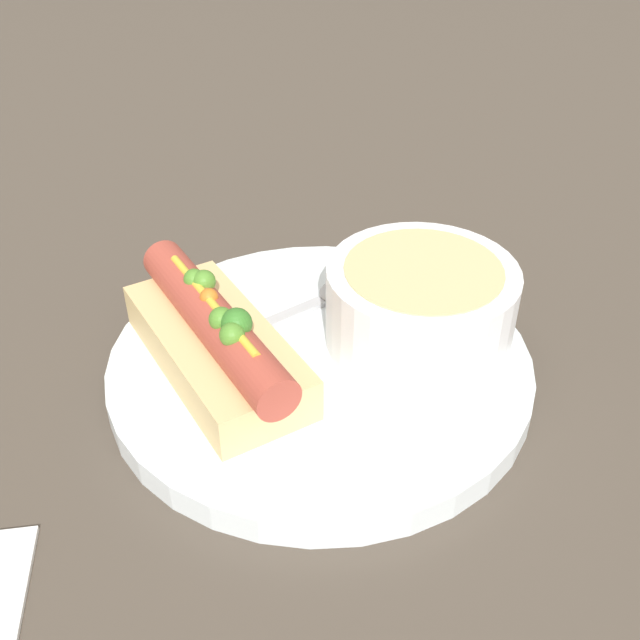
{
  "coord_description": "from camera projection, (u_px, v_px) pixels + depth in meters",
  "views": [
    {
      "loc": [
        0.34,
        -0.13,
        0.32
      ],
      "look_at": [
        0.0,
        0.0,
        0.05
      ],
      "focal_mm": 42.0,
      "sensor_mm": 36.0,
      "label": 1
    }
  ],
  "objects": [
    {
      "name": "dinner_plate",
      "position": [
        320.0,
        366.0,
        0.48
      ],
      "size": [
        0.27,
        0.27,
        0.02
      ],
      "color": "white",
      "rests_on": "ground_plane"
    },
    {
      "name": "ground_plane",
      "position": [
        320.0,
        376.0,
        0.48
      ],
      "size": [
        4.0,
        4.0,
        0.0
      ],
      "primitive_type": "plane",
      "color": "#4C4238"
    },
    {
      "name": "hot_dog",
      "position": [
        216.0,
        339.0,
        0.45
      ],
      "size": [
        0.17,
        0.09,
        0.06
      ],
      "rotation": [
        0.0,
        0.0,
        0.19
      ],
      "color": "#E5C17F",
      "rests_on": "dinner_plate"
    },
    {
      "name": "soup_bowl",
      "position": [
        421.0,
        302.0,
        0.47
      ],
      "size": [
        0.12,
        0.12,
        0.05
      ],
      "color": "white",
      "rests_on": "dinner_plate"
    },
    {
      "name": "spoon",
      "position": [
        315.0,
        302.0,
        0.51
      ],
      "size": [
        0.06,
        0.15,
        0.01
      ],
      "rotation": [
        0.0,
        0.0,
        1.84
      ],
      "color": "#B7B7BC",
      "rests_on": "dinner_plate"
    }
  ]
}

